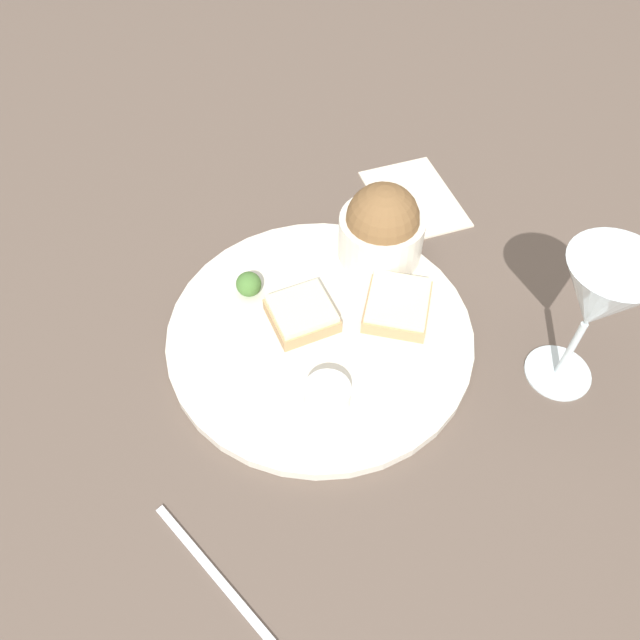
# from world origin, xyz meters

# --- Properties ---
(ground_plane) EXTENTS (4.00, 4.00, 0.00)m
(ground_plane) POSITION_xyz_m (0.00, 0.00, 0.00)
(ground_plane) COLOR brown
(dinner_plate) EXTENTS (0.36, 0.36, 0.01)m
(dinner_plate) POSITION_xyz_m (0.00, 0.00, 0.01)
(dinner_plate) COLOR silver
(dinner_plate) RESTS_ON ground_plane
(salad_bowl) EXTENTS (0.11, 0.11, 0.11)m
(salad_bowl) POSITION_xyz_m (-0.14, 0.05, 0.06)
(salad_bowl) COLOR silver
(salad_bowl) RESTS_ON dinner_plate
(sauce_ramekin) EXTENTS (0.05, 0.05, 0.03)m
(sauce_ramekin) POSITION_xyz_m (0.09, 0.03, 0.03)
(sauce_ramekin) COLOR white
(sauce_ramekin) RESTS_ON dinner_plate
(cheese_toast_near) EXTENTS (0.08, 0.07, 0.03)m
(cheese_toast_near) POSITION_xyz_m (-0.05, 0.08, 0.03)
(cheese_toast_near) COLOR tan
(cheese_toast_near) RESTS_ON dinner_plate
(cheese_toast_far) EXTENTS (0.10, 0.10, 0.03)m
(cheese_toast_far) POSITION_xyz_m (-0.01, -0.02, 0.03)
(cheese_toast_far) COLOR tan
(cheese_toast_far) RESTS_ON dinner_plate
(wine_glass) EXTENTS (0.09, 0.09, 0.18)m
(wine_glass) POSITION_xyz_m (-0.01, 0.27, 0.13)
(wine_glass) COLOR silver
(wine_glass) RESTS_ON ground_plane
(garnish) EXTENTS (0.03, 0.03, 0.03)m
(garnish) POSITION_xyz_m (-0.04, -0.10, 0.03)
(garnish) COLOR #477533
(garnish) RESTS_ON dinner_plate
(napkin) EXTENTS (0.19, 0.18, 0.01)m
(napkin) POSITION_xyz_m (-0.27, 0.08, 0.00)
(napkin) COLOR beige
(napkin) RESTS_ON ground_plane
(fork) EXTENTS (0.10, 0.15, 0.01)m
(fork) POSITION_xyz_m (0.28, -0.04, 0.00)
(fork) COLOR silver
(fork) RESTS_ON ground_plane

